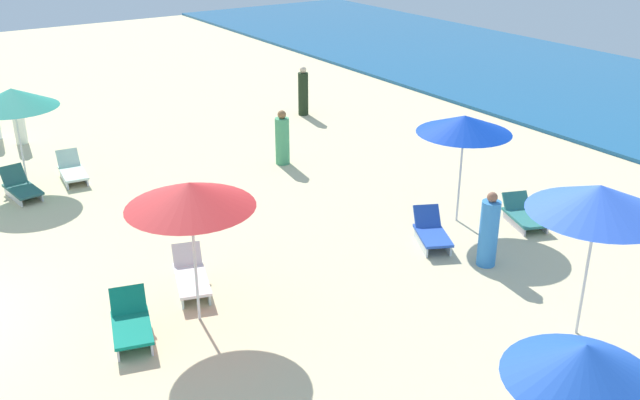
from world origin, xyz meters
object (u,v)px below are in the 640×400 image
Objects in this scene: lounge_chair_0_0 at (524,215)px; lounge_chair_6_0 at (21,188)px; beachgoer_3 at (489,232)px; beachgoer_0 at (282,140)px; umbrella_0 at (464,124)px; beachgoer_4 at (18,120)px; beachgoer_2 at (303,92)px; lounge_chair_3_1 at (131,324)px; umbrella_2 at (599,199)px; lounge_chair_0_1 at (431,233)px; lounge_chair_3_0 at (191,277)px; lounge_chair_6_1 at (72,171)px; umbrella_4 at (584,362)px; umbrella_6 at (12,98)px; umbrella_3 at (190,195)px.

lounge_chair_0_0 is 12.32m from lounge_chair_6_0.
beachgoer_0 is at bearing 147.22° from beachgoer_3.
beachgoer_3 is at bearing -27.73° from umbrella_0.
beachgoer_4 is (-13.35, -6.17, 0.01)m from beachgoer_3.
lounge_chair_3_1 is at bearing -25.09° from beachgoer_2.
umbrella_2 is 10.23m from beachgoer_0.
umbrella_0 is 1.82× the size of lounge_chair_0_1.
lounge_chair_3_1 reaches higher than lounge_chair_3_0.
umbrella_2 is at bearing -60.97° from lounge_chair_6_1.
umbrella_2 is 3.23m from beachgoer_3.
lounge_chair_3_0 is 0.99× the size of beachgoer_4.
beachgoer_0 is at bearing 179.64° from umbrella_2.
beachgoer_3 is (1.31, 0.33, 0.47)m from lounge_chair_0_1.
umbrella_4 reaches higher than lounge_chair_3_1.
umbrella_0 is at bearing 159.77° from lounge_chair_0_0.
beachgoer_3 reaches higher than lounge_chair_0_1.
umbrella_6 is at bearing 117.46° from lounge_chair_3_0.
lounge_chair_0_1 is at bearing -65.73° from umbrella_0.
lounge_chair_3_0 is 0.62× the size of umbrella_6.
lounge_chair_3_1 is at bearing -162.62° from lounge_chair_0_0.
beachgoer_2 is at bearing 64.20° from lounge_chair_3_0.
lounge_chair_0_1 is 0.53× the size of umbrella_3.
umbrella_0 is 1.64× the size of beachgoer_0.
umbrella_4 is 1.37× the size of beachgoer_2.
beachgoer_4 reaches higher than lounge_chair_0_0.
umbrella_0 reaches higher than beachgoer_3.
lounge_chair_6_0 is 0.97× the size of lounge_chair_6_1.
lounge_chair_0_1 is 9.79m from lounge_chair_6_1.
lounge_chair_0_0 is at bearing -49.15° from lounge_chair_6_0.
beachgoer_2 reaches higher than lounge_chair_3_1.
umbrella_6 reaches higher than lounge_chair_3_0.
lounge_chair_0_0 is 0.53× the size of umbrella_3.
umbrella_0 is 1.76× the size of lounge_chair_6_0.
lounge_chair_0_1 is at bearing 37.17° from umbrella_6.
umbrella_3 is 1.64× the size of beachgoer_3.
beachgoer_2 is at bearing 60.61° from lounge_chair_3_1.
umbrella_3 reaches higher than lounge_chair_6_0.
umbrella_4 is (7.35, 1.76, 1.80)m from lounge_chair_3_0.
beachgoer_4 is at bearing 110.80° from lounge_chair_3_0.
beachgoer_4 is (-12.04, -5.85, 0.48)m from lounge_chair_0_1.
lounge_chair_3_1 is 7.15m from beachgoer_3.
beachgoer_3 is (1.47, 6.99, 0.46)m from lounge_chair_3_1.
umbrella_0 is 11.00m from lounge_chair_6_0.
lounge_chair_3_0 is 0.99× the size of beachgoer_3.
lounge_chair_0_0 is 8.24m from umbrella_3.
beachgoer_4 is at bearing 69.53° from lounge_chair_6_0.
umbrella_0 is 1.81× the size of lounge_chair_3_1.
umbrella_2 reaches higher than umbrella_4.
lounge_chair_3_0 is 1.10× the size of lounge_chair_6_0.
umbrella_6 is 1.72× the size of lounge_chair_6_1.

